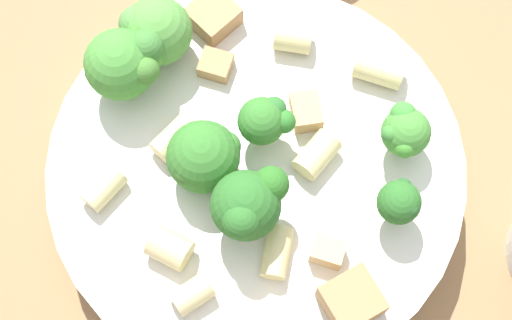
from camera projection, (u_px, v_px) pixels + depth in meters
ground_plane at (256, 189)px, 0.50m from camera, size 2.00×2.00×0.00m
pasta_bowl at (256, 176)px, 0.48m from camera, size 0.23×0.23×0.04m
broccoli_floret_0 at (251, 206)px, 0.43m from camera, size 0.04×0.04×0.05m
broccoli_floret_1 at (124, 63)px, 0.46m from camera, size 0.04×0.04×0.05m
broccoli_floret_2 at (155, 32)px, 0.47m from camera, size 0.04×0.04×0.04m
broccoli_floret_3 at (204, 157)px, 0.44m from camera, size 0.04×0.04×0.04m
broccoli_floret_4 at (405, 132)px, 0.45m from camera, size 0.03×0.03×0.03m
broccoli_floret_5 at (268, 121)px, 0.45m from camera, size 0.03×0.03×0.04m
broccoli_floret_6 at (400, 202)px, 0.43m from camera, size 0.02×0.02×0.03m
rigatoni_0 at (104, 188)px, 0.45m from camera, size 0.02×0.03×0.01m
rigatoni_1 at (379, 70)px, 0.48m from camera, size 0.03×0.02×0.02m
rigatoni_2 at (317, 155)px, 0.46m from camera, size 0.03×0.03×0.02m
rigatoni_3 at (192, 294)px, 0.43m from camera, size 0.02×0.02×0.01m
rigatoni_4 at (293, 38)px, 0.48m from camera, size 0.02×0.02×0.02m
rigatoni_5 at (175, 138)px, 0.46m from camera, size 0.03×0.03×0.01m
rigatoni_6 at (170, 248)px, 0.44m from camera, size 0.03×0.02×0.02m
rigatoni_8 at (277, 252)px, 0.44m from camera, size 0.01×0.03×0.01m
chicken_chunk_0 at (328, 252)px, 0.44m from camera, size 0.02×0.02×0.01m
chicken_chunk_1 at (306, 112)px, 0.47m from camera, size 0.02×0.02×0.01m
chicken_chunk_2 at (352, 301)px, 0.43m from camera, size 0.04×0.04×0.02m
chicken_chunk_3 at (216, 65)px, 0.48m from camera, size 0.02×0.02×0.01m
chicken_chunk_4 at (213, 16)px, 0.49m from camera, size 0.03×0.03×0.01m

